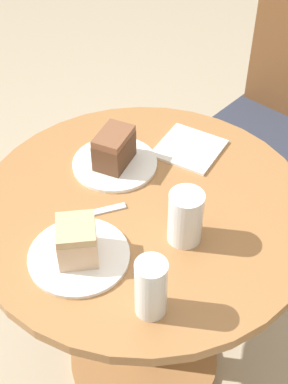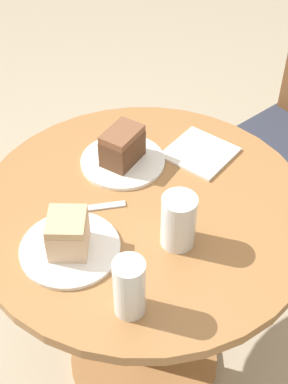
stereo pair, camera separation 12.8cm
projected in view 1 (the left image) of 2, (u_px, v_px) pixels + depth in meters
name	position (u px, v px, depth m)	size (l,w,h in m)	color
ground_plane	(144.00, 358.00, 1.82)	(8.00, 8.00, 0.00)	tan
table	(144.00, 257.00, 1.45)	(0.83, 0.83, 0.74)	#9E6B3D
chair	(277.00, 118.00, 1.99)	(0.54, 0.52, 0.98)	brown
plate_near	(79.00, 256.00, 1.19)	(0.23, 0.23, 0.01)	white
plate_far	(115.00, 163.00, 1.42)	(0.22, 0.22, 0.01)	white
cake_slice_near	(77.00, 241.00, 1.15)	(0.12, 0.13, 0.09)	beige
cake_slice_far	(114.00, 148.00, 1.38)	(0.09, 0.12, 0.09)	brown
glass_lemonade	(185.00, 219.00, 1.19)	(0.08, 0.08, 0.13)	beige
glass_water	(151.00, 291.00, 1.05)	(0.07, 0.07, 0.14)	silver
napkin_stack	(189.00, 148.00, 1.46)	(0.17, 0.17, 0.01)	silver
fork	(93.00, 213.00, 1.29)	(0.12, 0.14, 0.00)	silver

